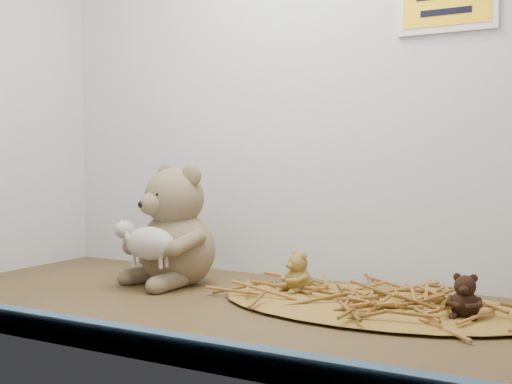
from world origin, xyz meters
The scene contains 7 objects.
alcove_shell centered at (0.00, 9.00, 45.00)cm, with size 120.40×60.20×90.40cm.
front_rail centered at (0.00, -28.80, 1.80)cm, with size 119.28×2.20×3.60cm, color #3D5974.
straw_bed centered at (22.88, 10.83, 0.53)cm, with size 54.99×31.93×1.06cm, color brown.
main_teddy centered at (-18.69, 12.38, 12.06)cm, with size 19.45×20.53×24.12cm, color brown, non-canonical shape.
toy_lamb centered at (-18.69, 3.74, 9.13)cm, with size 13.61×8.31×8.80cm, color #B0A89E, non-canonical shape.
mini_teddy_tan centered at (7.76, 13.22, 4.73)cm, with size 5.91×6.24×7.33cm, color olive, non-canonical shape.
mini_teddy_brown centered at (38.00, 8.43, 4.43)cm, with size 5.43×5.73×6.73cm, color black, non-canonical shape.
Camera 1 is at (56.31, -92.15, 25.12)cm, focal length 45.00 mm.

